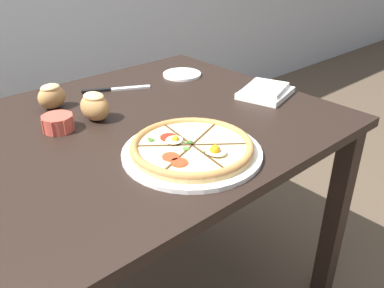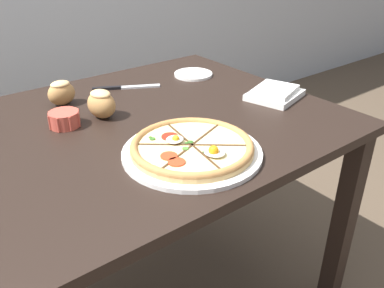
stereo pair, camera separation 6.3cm
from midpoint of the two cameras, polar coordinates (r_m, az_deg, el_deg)
dining_table at (r=1.23m, az=-8.10°, el=-1.71°), size 1.28×0.93×0.74m
pizza at (r=1.02m, az=1.77°, el=-0.62°), size 0.36×0.36×0.05m
ramekin_bowl at (r=1.21m, az=-16.09°, el=3.42°), size 0.09×0.09×0.04m
napkin_folded at (r=1.41m, az=12.81°, el=6.94°), size 0.21×0.19×0.04m
bread_piece_near at (r=1.24m, az=-11.20°, el=5.61°), size 0.09×0.11×0.09m
bread_piece_mid at (r=1.37m, az=-16.62°, el=6.95°), size 0.09×0.07×0.08m
knife_main at (r=1.48m, az=-8.10°, el=7.86°), size 0.22×0.13×0.01m
side_saucer at (r=1.60m, az=1.33°, el=9.75°), size 0.15×0.15×0.01m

